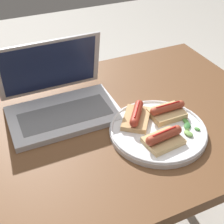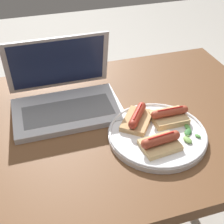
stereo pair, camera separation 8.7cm
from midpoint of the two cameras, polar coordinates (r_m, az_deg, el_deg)
desk at (r=0.96m, az=-3.95°, el=-6.15°), size 1.26×0.72×0.73m
laptop at (r=0.97m, az=-6.14°, el=2.71°), size 0.33×0.24×0.21m
plate at (r=0.89m, az=11.07°, el=-4.11°), size 0.28×0.28×0.02m
sausage_toast_left at (r=0.93m, az=13.10°, el=-0.78°), size 0.12×0.08×0.04m
sausage_toast_middle at (r=0.83m, az=11.82°, el=-5.56°), size 0.11×0.08×0.04m
sausage_toast_right at (r=0.90m, az=7.39°, el=-1.23°), size 0.12×0.13×0.04m
salad_pile at (r=0.90m, az=16.56°, el=-4.03°), size 0.06×0.08×0.01m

